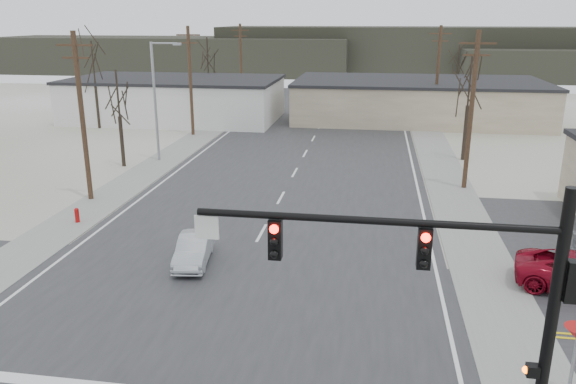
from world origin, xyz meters
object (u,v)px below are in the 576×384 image
(fire_hydrant, at_px, (77,215))
(car_far_b, at_px, (305,92))
(car_far_a, at_px, (372,114))
(traffic_signal_mast, at_px, (469,287))
(sedan_crossing, at_px, (194,249))

(fire_hydrant, relative_size, car_far_b, 0.23)
(car_far_a, bearing_deg, traffic_signal_mast, 79.24)
(fire_hydrant, distance_m, car_far_a, 37.31)
(car_far_b, bearing_deg, sedan_crossing, -68.91)
(traffic_signal_mast, bearing_deg, car_far_a, 93.15)
(traffic_signal_mast, distance_m, sedan_crossing, 14.93)
(fire_hydrant, height_order, car_far_a, car_far_a)
(sedan_crossing, relative_size, car_far_a, 0.74)
(traffic_signal_mast, xyz_separation_m, sedan_crossing, (-10.18, 10.16, -3.99))
(sedan_crossing, bearing_deg, traffic_signal_mast, -52.73)
(sedan_crossing, distance_m, car_far_b, 56.09)
(traffic_signal_mast, bearing_deg, car_far_b, 100.40)
(fire_hydrant, distance_m, sedan_crossing, 8.89)
(fire_hydrant, bearing_deg, car_far_b, 83.49)
(car_far_a, bearing_deg, fire_hydrant, 51.64)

